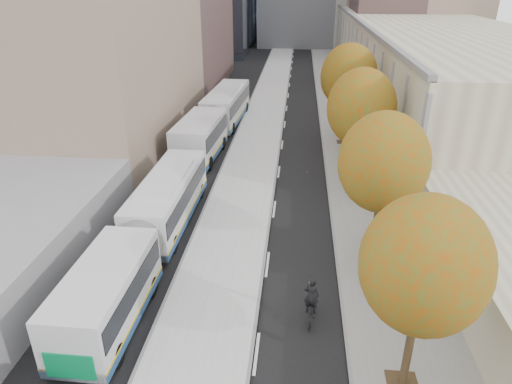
# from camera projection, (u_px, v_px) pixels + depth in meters

# --- Properties ---
(bus_platform) EXTENTS (4.25, 150.00, 0.15)m
(bus_platform) POSITION_uv_depth(u_px,v_px,m) (261.00, 126.00, 43.67)
(bus_platform) COLOR #AEAEAE
(bus_platform) RESTS_ON ground
(sidewalk) EXTENTS (4.75, 150.00, 0.08)m
(sidewalk) POSITION_uv_depth(u_px,v_px,m) (345.00, 129.00, 43.02)
(sidewalk) COLOR gray
(sidewalk) RESTS_ON ground
(building_tan) EXTENTS (18.00, 92.00, 8.00)m
(building_tan) POSITION_uv_depth(u_px,v_px,m) (410.00, 45.00, 66.48)
(building_tan) COLOR tan
(building_tan) RESTS_ON ground
(bus_shelter) EXTENTS (1.90, 4.40, 2.53)m
(bus_shelter) POSITION_uv_depth(u_px,v_px,m) (430.00, 245.00, 20.33)
(bus_shelter) COLOR #383A3F
(bus_shelter) RESTS_ON sidewalk
(tree_b) EXTENTS (4.00, 4.00, 6.97)m
(tree_b) POSITION_uv_depth(u_px,v_px,m) (424.00, 266.00, 13.92)
(tree_b) COLOR #2F2517
(tree_b) RESTS_ON sidewalk
(tree_c) EXTENTS (4.20, 4.20, 7.28)m
(tree_c) POSITION_uv_depth(u_px,v_px,m) (383.00, 163.00, 21.03)
(tree_c) COLOR #2F2517
(tree_c) RESTS_ON sidewalk
(tree_d) EXTENTS (4.40, 4.40, 7.60)m
(tree_d) POSITION_uv_depth(u_px,v_px,m) (361.00, 108.00, 29.04)
(tree_d) COLOR #2F2517
(tree_d) RESTS_ON sidewalk
(tree_e) EXTENTS (4.60, 4.60, 7.92)m
(tree_e) POSITION_uv_depth(u_px,v_px,m) (349.00, 77.00, 37.05)
(tree_e) COLOR #2F2517
(tree_e) RESTS_ON sidewalk
(bus_near) EXTENTS (2.69, 16.77, 2.79)m
(bus_near) POSITION_uv_depth(u_px,v_px,m) (148.00, 231.00, 22.78)
(bus_near) COLOR silver
(bus_near) RESTS_ON ground
(bus_far) EXTENTS (3.82, 19.10, 3.16)m
(bus_far) POSITION_uv_depth(u_px,v_px,m) (217.00, 117.00, 40.64)
(bus_far) COLOR silver
(bus_far) RESTS_ON ground
(cyclist) EXTENTS (0.65, 1.72, 2.16)m
(cyclist) POSITION_uv_depth(u_px,v_px,m) (311.00, 305.00, 18.72)
(cyclist) COLOR black
(cyclist) RESTS_ON ground
(distant_car) EXTENTS (2.01, 3.65, 1.18)m
(distant_car) POSITION_uv_depth(u_px,v_px,m) (234.00, 95.00, 53.08)
(distant_car) COLOR white
(distant_car) RESTS_ON ground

